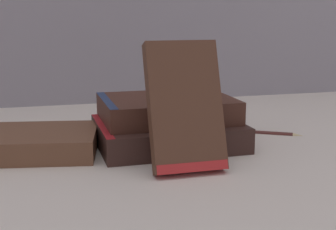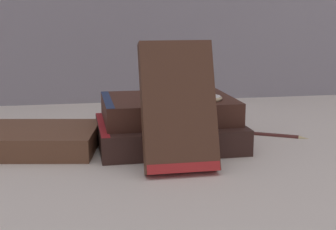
{
  "view_description": "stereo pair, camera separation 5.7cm",
  "coord_description": "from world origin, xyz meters",
  "px_view_note": "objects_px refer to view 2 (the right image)",
  "views": [
    {
      "loc": [
        -0.14,
        -0.64,
        0.2
      ],
      "look_at": [
        0.04,
        0.02,
        0.05
      ],
      "focal_mm": 50.0,
      "sensor_mm": 36.0,
      "label": 1
    },
    {
      "loc": [
        -0.09,
        -0.65,
        0.2
      ],
      "look_at": [
        0.04,
        0.02,
        0.05
      ],
      "focal_mm": 50.0,
      "sensor_mm": 36.0,
      "label": 2
    }
  ],
  "objects_px": {
    "book_leaning_front": "(179,111)",
    "reading_glasses": "(107,125)",
    "book_flat_top": "(165,109)",
    "book_side_left": "(16,140)",
    "fountain_pen": "(264,133)",
    "book_flat_bottom": "(165,133)",
    "pocket_watch": "(205,98)"
  },
  "relations": [
    {
      "from": "book_leaning_front",
      "to": "pocket_watch",
      "type": "xyz_separation_m",
      "value": [
        0.06,
        0.1,
        -0.0
      ]
    },
    {
      "from": "book_flat_top",
      "to": "book_side_left",
      "type": "relative_size",
      "value": 0.81
    },
    {
      "from": "book_flat_top",
      "to": "book_flat_bottom",
      "type": "bearing_deg",
      "value": -98.52
    },
    {
      "from": "book_flat_top",
      "to": "book_side_left",
      "type": "height_order",
      "value": "book_flat_top"
    },
    {
      "from": "book_side_left",
      "to": "pocket_watch",
      "type": "height_order",
      "value": "pocket_watch"
    },
    {
      "from": "book_side_left",
      "to": "pocket_watch",
      "type": "relative_size",
      "value": 4.61
    },
    {
      "from": "book_leaning_front",
      "to": "pocket_watch",
      "type": "height_order",
      "value": "book_leaning_front"
    },
    {
      "from": "book_side_left",
      "to": "reading_glasses",
      "type": "bearing_deg",
      "value": 53.03
    },
    {
      "from": "pocket_watch",
      "to": "reading_glasses",
      "type": "distance_m",
      "value": 0.22
    },
    {
      "from": "pocket_watch",
      "to": "book_flat_top",
      "type": "bearing_deg",
      "value": 151.81
    },
    {
      "from": "book_flat_top",
      "to": "fountain_pen",
      "type": "xyz_separation_m",
      "value": [
        0.17,
        0.02,
        -0.05
      ]
    },
    {
      "from": "pocket_watch",
      "to": "reading_glasses",
      "type": "relative_size",
      "value": 0.6
    },
    {
      "from": "book_flat_bottom",
      "to": "book_flat_top",
      "type": "relative_size",
      "value": 1.08
    },
    {
      "from": "book_flat_top",
      "to": "reading_glasses",
      "type": "relative_size",
      "value": 2.24
    },
    {
      "from": "book_flat_bottom",
      "to": "reading_glasses",
      "type": "xyz_separation_m",
      "value": [
        -0.08,
        0.14,
        -0.02
      ]
    },
    {
      "from": "book_flat_bottom",
      "to": "book_leaning_front",
      "type": "distance_m",
      "value": 0.13
    },
    {
      "from": "pocket_watch",
      "to": "book_leaning_front",
      "type": "bearing_deg",
      "value": -122.32
    },
    {
      "from": "book_flat_bottom",
      "to": "pocket_watch",
      "type": "relative_size",
      "value": 4.04
    },
    {
      "from": "fountain_pen",
      "to": "book_flat_top",
      "type": "bearing_deg",
      "value": -144.87
    },
    {
      "from": "book_flat_bottom",
      "to": "fountain_pen",
      "type": "distance_m",
      "value": 0.18
    },
    {
      "from": "book_side_left",
      "to": "book_flat_bottom",
      "type": "bearing_deg",
      "value": 6.48
    },
    {
      "from": "book_side_left",
      "to": "fountain_pen",
      "type": "distance_m",
      "value": 0.39
    },
    {
      "from": "book_leaning_front",
      "to": "reading_glasses",
      "type": "relative_size",
      "value": 1.86
    },
    {
      "from": "book_flat_bottom",
      "to": "fountain_pen",
      "type": "xyz_separation_m",
      "value": [
        0.17,
        0.03,
        -0.01
      ]
    },
    {
      "from": "book_side_left",
      "to": "fountain_pen",
      "type": "xyz_separation_m",
      "value": [
        0.39,
        0.02,
        -0.01
      ]
    },
    {
      "from": "book_side_left",
      "to": "reading_glasses",
      "type": "relative_size",
      "value": 2.76
    },
    {
      "from": "book_leaning_front",
      "to": "book_flat_top",
      "type": "bearing_deg",
      "value": 88.06
    },
    {
      "from": "book_side_left",
      "to": "reading_glasses",
      "type": "xyz_separation_m",
      "value": [
        0.14,
        0.13,
        -0.01
      ]
    },
    {
      "from": "book_flat_bottom",
      "to": "book_side_left",
      "type": "relative_size",
      "value": 0.88
    },
    {
      "from": "book_side_left",
      "to": "fountain_pen",
      "type": "bearing_deg",
      "value": 12.5
    },
    {
      "from": "reading_glasses",
      "to": "fountain_pen",
      "type": "xyz_separation_m",
      "value": [
        0.25,
        -0.11,
        0.0
      ]
    },
    {
      "from": "book_leaning_front",
      "to": "reading_glasses",
      "type": "bearing_deg",
      "value": 107.08
    }
  ]
}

